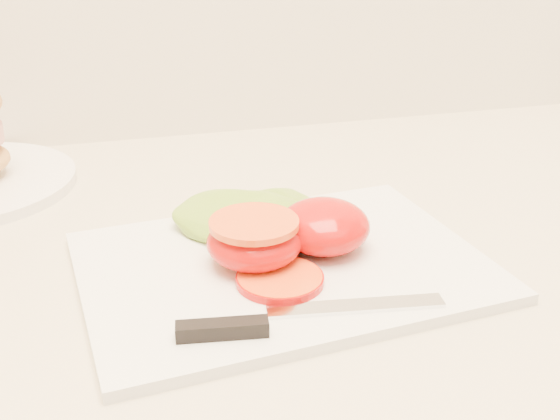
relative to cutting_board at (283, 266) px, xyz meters
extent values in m
cube|color=white|center=(0.00, 0.00, 0.00)|extent=(0.37, 0.28, 0.01)
ellipsoid|color=#CE0001|center=(0.04, 0.01, 0.03)|extent=(0.08, 0.08, 0.05)
ellipsoid|color=#CE0001|center=(-0.02, 0.00, 0.03)|extent=(0.08, 0.08, 0.04)
cylinder|color=red|center=(-0.02, 0.00, 0.04)|extent=(0.08, 0.08, 0.01)
cylinder|color=orange|center=(-0.01, -0.04, 0.01)|extent=(0.07, 0.07, 0.01)
ellipsoid|color=#90B530|center=(-0.02, 0.07, 0.02)|extent=(0.16, 0.14, 0.03)
ellipsoid|color=#90B530|center=(0.02, 0.08, 0.02)|extent=(0.11, 0.12, 0.02)
cube|color=silver|center=(0.03, -0.09, 0.01)|extent=(0.14, 0.04, 0.00)
cube|color=black|center=(-0.07, -0.10, 0.01)|extent=(0.07, 0.02, 0.01)
camera|label=1|loc=(-0.14, -0.52, 0.30)|focal=45.00mm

